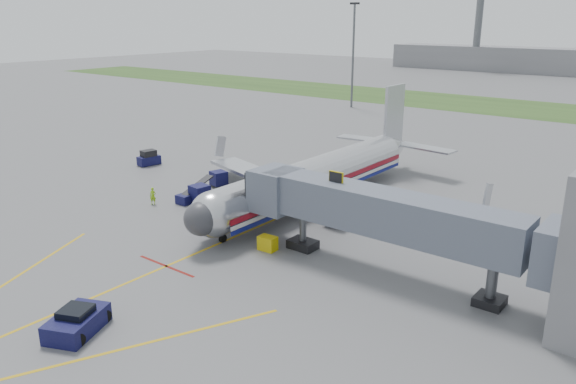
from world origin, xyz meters
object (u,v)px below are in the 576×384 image
Objects in this scene: airliner at (316,177)px; pushback_tug at (77,322)px; belt_loader at (194,196)px; ramp_worker at (153,196)px; baggage_tug at (149,158)px.

pushback_tug is (3.03, -28.48, -1.99)m from airliner.
airliner is 8.16× the size of belt_loader.
belt_loader is at bearing 23.33° from ramp_worker.
baggage_tug is 0.66× the size of belt_loader.
airliner is 25.05m from baggage_tug.
pushback_tug is 1.00× the size of belt_loader.
ramp_worker is (12.69, -9.61, 0.02)m from baggage_tug.
baggage_tug is 1.69× the size of ramp_worker.
belt_loader is 2.55× the size of ramp_worker.
baggage_tug is (-27.99, 27.57, 0.18)m from pushback_tug.
baggage_tug reaches higher than ramp_worker.
belt_loader is at bearing 121.53° from pushback_tug.
baggage_tug is at bearing 110.98° from ramp_worker.
airliner is 12.32× the size of baggage_tug.
ramp_worker is (-12.28, -10.51, -1.79)m from airliner.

